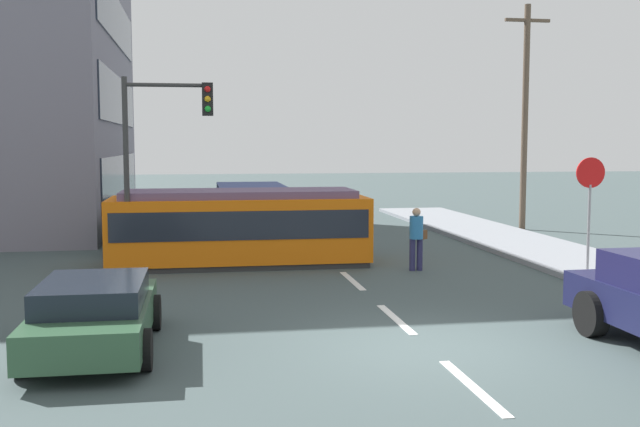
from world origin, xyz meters
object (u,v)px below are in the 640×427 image
object	(u,v)px
streetcar_tram	(239,226)
city_bus	(252,206)
pedestrian_crossing	(416,235)
parked_sedan_near	(95,314)
stop_sign	(590,191)
parked_sedan_far	(155,210)
utility_pole_mid	(525,114)
traffic_light_mast	(161,138)
parked_sedan_mid	(143,228)

from	to	relation	value
streetcar_tram	city_bus	distance (m)	7.20
pedestrian_crossing	parked_sedan_near	bearing A→B (deg)	-138.64
city_bus	pedestrian_crossing	size ratio (longest dim) A/B	3.60
pedestrian_crossing	stop_sign	distance (m)	4.48
city_bus	parked_sedan_far	size ratio (longest dim) A/B	1.49
parked_sedan_far	pedestrian_crossing	bearing A→B (deg)	-59.15
stop_sign	city_bus	bearing A→B (deg)	125.71
city_bus	parked_sedan_near	distance (m)	15.87
parked_sedan_near	parked_sedan_far	distance (m)	18.96
parked_sedan_far	utility_pole_mid	xyz separation A→B (m)	(14.28, -4.19, 3.88)
streetcar_tram	utility_pole_mid	world-z (taller)	utility_pole_mid
traffic_light_mast	stop_sign	bearing A→B (deg)	-12.74
stop_sign	traffic_light_mast	world-z (taller)	traffic_light_mast
city_bus	stop_sign	size ratio (longest dim) A/B	2.09
parked_sedan_near	stop_sign	bearing A→B (deg)	22.99
parked_sedan_near	utility_pole_mid	xyz separation A→B (m)	(14.21, 14.78, 3.88)
streetcar_tram	parked_sedan_far	world-z (taller)	streetcar_tram
stop_sign	parked_sedan_far	bearing A→B (deg)	128.86
parked_sedan_near	parked_sedan_mid	distance (m)	12.24
streetcar_tram	pedestrian_crossing	size ratio (longest dim) A/B	4.24
parked_sedan_near	parked_sedan_far	xyz separation A→B (m)	(-0.07, 18.96, -0.00)
parked_sedan_near	traffic_light_mast	size ratio (longest dim) A/B	0.81
stop_sign	traffic_light_mast	size ratio (longest dim) A/B	0.57
stop_sign	traffic_light_mast	distance (m)	10.92
streetcar_tram	traffic_light_mast	distance (m)	3.35
city_bus	traffic_light_mast	xyz separation A→B (m)	(-2.94, -8.22, 2.47)
parked_sedan_far	stop_sign	size ratio (longest dim) A/B	1.40
parked_sedan_mid	parked_sedan_far	size ratio (longest dim) A/B	1.12
parked_sedan_near	utility_pole_mid	bearing A→B (deg)	46.12
parked_sedan_mid	pedestrian_crossing	bearing A→B (deg)	-37.53
pedestrian_crossing	utility_pole_mid	distance (m)	11.31
stop_sign	utility_pole_mid	world-z (taller)	utility_pole_mid
parked_sedan_near	stop_sign	xyz separation A→B (m)	(11.34, 4.81, 1.57)
city_bus	parked_sedan_mid	bearing A→B (deg)	-140.08
parked_sedan_near	utility_pole_mid	world-z (taller)	utility_pole_mid
parked_sedan_mid	city_bus	bearing A→B (deg)	39.92
parked_sedan_mid	utility_pole_mid	distance (m)	15.04
streetcar_tram	city_bus	xyz separation A→B (m)	(0.89, 7.15, -0.05)
streetcar_tram	parked_sedan_near	world-z (taller)	streetcar_tram
parked_sedan_mid	traffic_light_mast	size ratio (longest dim) A/B	0.90
utility_pole_mid	traffic_light_mast	bearing A→B (deg)	-150.60
parked_sedan_mid	parked_sedan_far	bearing A→B (deg)	89.74
city_bus	stop_sign	bearing A→B (deg)	-54.29
streetcar_tram	utility_pole_mid	bearing A→B (deg)	29.69
pedestrian_crossing	parked_sedan_near	distance (m)	9.84
streetcar_tram	parked_sedan_mid	bearing A→B (deg)	126.31
parked_sedan_far	traffic_light_mast	distance (m)	12.14
pedestrian_crossing	utility_pole_mid	size ratio (longest dim) A/B	0.19
utility_pole_mid	parked_sedan_mid	bearing A→B (deg)	-169.95
stop_sign	streetcar_tram	bearing A→B (deg)	157.86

